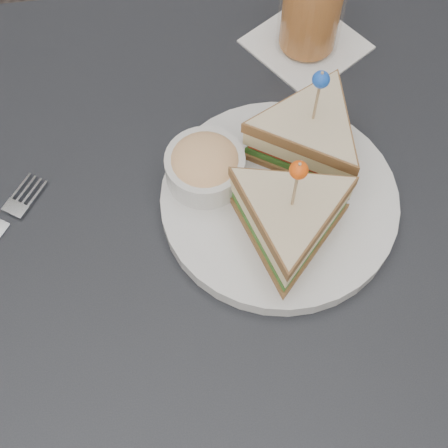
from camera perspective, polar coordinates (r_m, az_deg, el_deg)
ground_plane at (r=1.37m, az=-0.38°, el=-16.27°), size 3.50×3.50×0.00m
table at (r=0.72m, az=-0.69°, el=-5.47°), size 0.80×0.80×0.75m
plate_meal at (r=0.65m, az=5.65°, el=3.93°), size 0.32×0.32×0.15m
drink_set at (r=0.78m, az=8.13°, el=19.47°), size 0.17×0.17×0.16m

